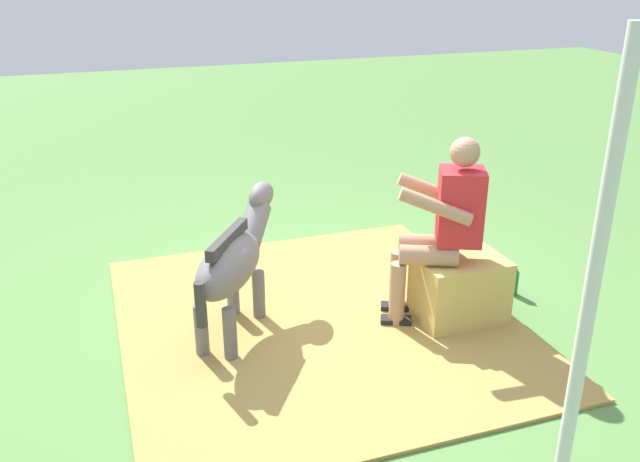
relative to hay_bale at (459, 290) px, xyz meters
name	(u,v)px	position (x,y,z in m)	size (l,w,h in m)	color
ground_plane	(313,310)	(0.95, -0.47, -0.24)	(24.00, 24.00, 0.00)	#568442
hay_patch	(317,321)	(0.98, -0.30, -0.23)	(2.75, 2.96, 0.02)	#AD8C47
hay_bale	(459,290)	(0.00, 0.00, 0.00)	(0.61, 0.44, 0.49)	tan
person_seated	(442,223)	(0.16, -0.05, 0.52)	(0.72, 0.58, 1.37)	tan
pony_standing	(234,260)	(1.55, -0.37, 0.30)	(0.90, 1.18, 0.91)	slate
soda_bottle	(514,280)	(-0.61, -0.21, -0.12)	(0.07, 0.07, 0.25)	#197233
tent_pole_left	(585,330)	(0.65, 1.96, 0.90)	(0.06, 0.06, 2.28)	silver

